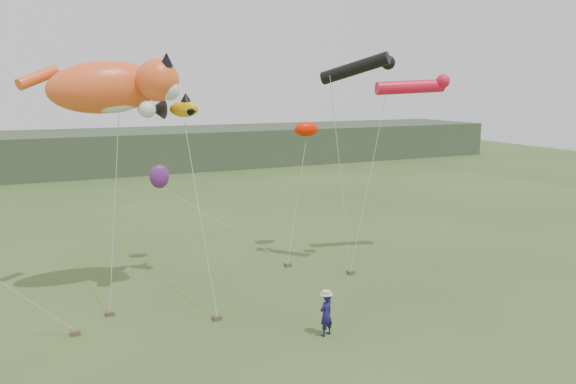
% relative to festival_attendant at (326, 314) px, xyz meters
% --- Properties ---
extents(ground, '(120.00, 120.00, 0.00)m').
position_rel_festival_attendant_xyz_m(ground, '(-1.07, -0.19, -0.77)').
color(ground, '#385123').
rests_on(ground, ground).
extents(headland, '(90.00, 13.00, 4.00)m').
position_rel_festival_attendant_xyz_m(headland, '(-4.18, 44.50, 1.16)').
color(headland, '#2D3D28').
rests_on(headland, ground).
extents(festival_attendant, '(0.65, 0.53, 1.53)m').
position_rel_festival_attendant_xyz_m(festival_attendant, '(0.00, 0.00, 0.00)').
color(festival_attendant, '#19144E').
rests_on(festival_attendant, ground).
extents(sandbag_anchors, '(12.40, 4.87, 0.16)m').
position_rel_festival_attendant_xyz_m(sandbag_anchors, '(-2.26, 4.85, -0.68)').
color(sandbag_anchors, brown).
rests_on(sandbag_anchors, ground).
extents(cat_kite, '(5.91, 3.15, 2.52)m').
position_rel_festival_attendant_xyz_m(cat_kite, '(-5.57, 6.94, 7.75)').
color(cat_kite, '#FF5A24').
rests_on(cat_kite, ground).
extents(fish_kite, '(2.27, 1.50, 1.09)m').
position_rel_festival_attendant_xyz_m(fish_kite, '(-3.20, 7.62, 6.85)').
color(fish_kite, '#EEA50E').
rests_on(fish_kite, ground).
extents(tube_kites, '(6.53, 2.89, 1.94)m').
position_rel_festival_attendant_xyz_m(tube_kites, '(6.88, 6.31, 8.17)').
color(tube_kites, black).
rests_on(tube_kites, ground).
extents(misc_kites, '(8.41, 1.86, 3.07)m').
position_rel_festival_attendant_xyz_m(misc_kites, '(0.46, 10.09, 4.61)').
color(misc_kites, '#FC1900').
rests_on(misc_kites, ground).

